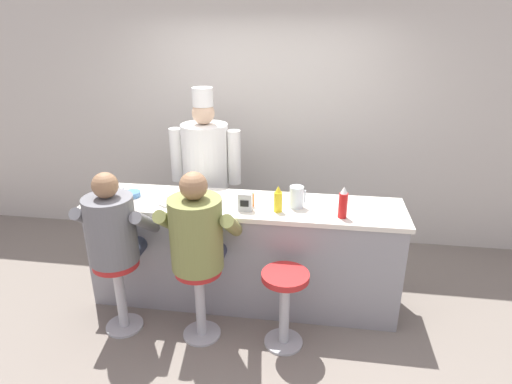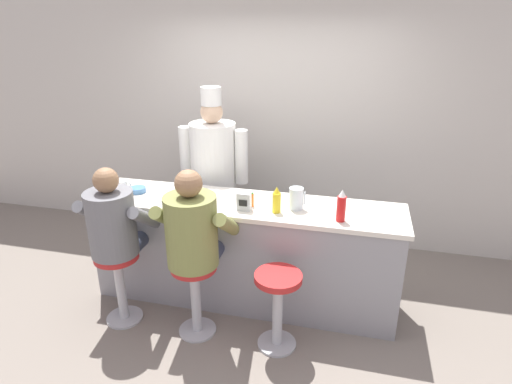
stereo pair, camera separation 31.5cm
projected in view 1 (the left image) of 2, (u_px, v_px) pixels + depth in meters
The scene contains 15 objects.
ground_plane at pixel (238, 318), 3.72m from camera, with size 20.00×20.00×0.00m, color slate.
wall_back at pixel (264, 123), 4.74m from camera, with size 10.00×0.06×2.70m.
diner_counter at pixel (244, 252), 3.82m from camera, with size 2.72×0.62×0.96m.
ketchup_bottle_red at pixel (343, 203), 3.34m from camera, with size 0.07×0.07×0.26m.
mustard_bottle_yellow at pixel (278, 200), 3.45m from camera, with size 0.07×0.07×0.22m.
hot_sauce_bottle_orange at pixel (252, 200), 3.56m from camera, with size 0.03×0.03×0.12m.
water_pitcher_clear at pixel (297, 197), 3.53m from camera, with size 0.13×0.12×0.18m.
breakfast_plate at pixel (174, 200), 3.66m from camera, with size 0.28×0.28×0.05m.
cereal_bowl at pixel (132, 194), 3.77m from camera, with size 0.14×0.14×0.05m.
coffee_mug_white at pixel (116, 189), 3.83m from camera, with size 0.14×0.09×0.08m.
napkin_dispenser_chrome at pixel (245, 202), 3.48m from camera, with size 0.11×0.07×0.15m.
diner_seated_grey at pixel (114, 234), 3.33m from camera, with size 0.57×0.57×1.38m.
diner_seated_olive at pixel (198, 238), 3.23m from camera, with size 0.61×0.60×1.42m.
empty_stool_round at pixel (285, 297), 3.28m from camera, with size 0.36×0.36×0.65m.
cook_in_whites_near at pixel (206, 171), 4.30m from camera, with size 0.71×0.46×1.83m.
Camera 1 is at (0.59, -2.99, 2.41)m, focal length 30.00 mm.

